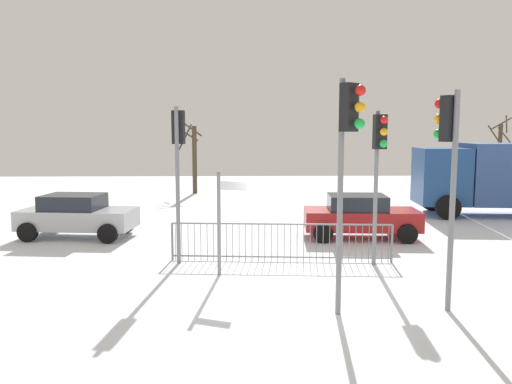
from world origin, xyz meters
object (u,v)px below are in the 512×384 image
object	(u,v)px
traffic_light_foreground_left	(449,151)
traffic_light_mid_right	(379,153)
traffic_light_foreground_right	(347,144)
car_silver_trailing	(77,215)
bare_tree_left	(500,155)
direction_sign_post	(221,217)
delivery_truck	(504,175)
traffic_light_rear_right	(179,149)
car_red_mid	(360,216)
bare_tree_centre	(194,157)

from	to	relation	value
traffic_light_foreground_left	traffic_light_mid_right	bearing A→B (deg)	69.92
traffic_light_foreground_right	traffic_light_foreground_left	world-z (taller)	traffic_light_foreground_right
traffic_light_foreground_left	car_silver_trailing	distance (m)	12.42
traffic_light_foreground_right	bare_tree_left	world-z (taller)	traffic_light_foreground_right
direction_sign_post	car_silver_trailing	xyz separation A→B (m)	(-5.14, 4.77, -0.72)
delivery_truck	bare_tree_left	size ratio (longest dim) A/B	1.61
delivery_truck	bare_tree_left	world-z (taller)	bare_tree_left
traffic_light_mid_right	direction_sign_post	size ratio (longest dim) A/B	1.58
car_silver_trailing	delivery_truck	xyz separation A→B (m)	(16.78, 4.08, 0.97)
traffic_light_rear_right	car_red_mid	bearing A→B (deg)	37.74
traffic_light_rear_right	bare_tree_left	world-z (taller)	bare_tree_left
traffic_light_foreground_right	bare_tree_left	bearing A→B (deg)	-164.66
traffic_light_mid_right	car_red_mid	bearing A→B (deg)	-104.78
car_silver_trailing	delivery_truck	world-z (taller)	delivery_truck
traffic_light_foreground_left	delivery_truck	bearing A→B (deg)	29.59
direction_sign_post	bare_tree_centre	xyz separation A→B (m)	(-2.35, 17.13, 0.66)
traffic_light_rear_right	bare_tree_centre	size ratio (longest dim) A/B	1.03
traffic_light_rear_right	traffic_light_foreground_right	bearing A→B (deg)	-39.37
traffic_light_mid_right	bare_tree_left	size ratio (longest dim) A/B	0.92
traffic_light_foreground_right	car_silver_trailing	distance (m)	11.14
bare_tree_left	bare_tree_centre	bearing A→B (deg)	177.94
traffic_light_foreground_left	bare_tree_left	distance (m)	21.85
delivery_truck	traffic_light_foreground_right	bearing A→B (deg)	57.44
traffic_light_foreground_left	car_red_mid	world-z (taller)	traffic_light_foreground_left
delivery_truck	bare_tree_left	distance (m)	8.49
traffic_light_foreground_right	car_silver_trailing	bearing A→B (deg)	-86.31
bare_tree_left	bare_tree_centre	xyz separation A→B (m)	(-17.65, 0.63, -0.10)
direction_sign_post	delivery_truck	bearing A→B (deg)	59.13
traffic_light_foreground_right	bare_tree_centre	size ratio (longest dim) A/B	1.11
traffic_light_rear_right	car_red_mid	world-z (taller)	traffic_light_rear_right
car_red_mid	bare_tree_left	bearing A→B (deg)	51.93
traffic_light_foreground_left	delivery_truck	world-z (taller)	traffic_light_foreground_left
direction_sign_post	car_red_mid	world-z (taller)	direction_sign_post
traffic_light_mid_right	bare_tree_left	distance (m)	19.32
traffic_light_rear_right	car_silver_trailing	size ratio (longest dim) A/B	1.08
traffic_light_mid_right	direction_sign_post	world-z (taller)	traffic_light_mid_right
traffic_light_foreground_left	bare_tree_left	bearing A→B (deg)	31.96
traffic_light_rear_right	delivery_truck	size ratio (longest dim) A/B	0.59
traffic_light_mid_right	bare_tree_centre	world-z (taller)	bare_tree_centre
traffic_light_rear_right	bare_tree_left	size ratio (longest dim) A/B	0.95
direction_sign_post	car_silver_trailing	size ratio (longest dim) A/B	0.66
bare_tree_left	car_silver_trailing	bearing A→B (deg)	-150.17
car_red_mid	traffic_light_rear_right	bearing A→B (deg)	-147.95
car_red_mid	bare_tree_centre	distance (m)	14.50
traffic_light_mid_right	car_silver_trailing	bearing A→B (deg)	-32.10
traffic_light_foreground_right	traffic_light_rear_right	distance (m)	5.66
traffic_light_rear_right	car_red_mid	distance (m)	6.88
traffic_light_mid_right	car_red_mid	size ratio (longest dim) A/B	1.06
traffic_light_rear_right	delivery_truck	xyz separation A→B (m)	(12.85, 7.49, -1.38)
traffic_light_foreground_left	car_silver_trailing	bearing A→B (deg)	114.49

